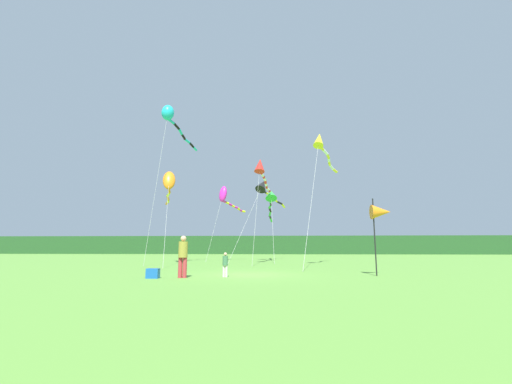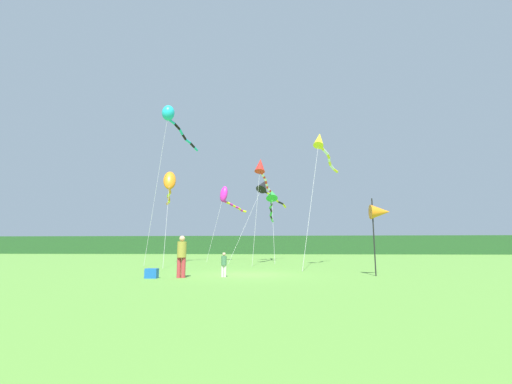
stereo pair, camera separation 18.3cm
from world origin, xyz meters
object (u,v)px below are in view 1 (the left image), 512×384
object	(u,v)px
kite_magenta	(225,196)
person_child	(225,263)
kite_orange	(169,182)
kite_cyan	(170,117)
kite_yellow	(322,145)
kite_black	(264,187)
kite_green	(271,198)
person_adult	(183,254)
kite_red	(261,169)
cooler_box	(153,273)
banner_flag_pole	(381,213)

from	to	relation	value
kite_magenta	person_child	bearing A→B (deg)	-80.56
kite_orange	kite_magenta	bearing A→B (deg)	57.78
person_child	kite_cyan	world-z (taller)	kite_cyan
kite_yellow	kite_black	bearing A→B (deg)	118.51
person_child	kite_orange	size ratio (longest dim) A/B	0.13
person_child	kite_yellow	size ratio (longest dim) A/B	0.11
kite_green	kite_yellow	xyz separation A→B (m)	(3.84, -7.41, 2.76)
kite_orange	kite_cyan	distance (m)	5.34
kite_magenta	person_adult	bearing A→B (deg)	-86.77
kite_orange	kite_red	distance (m)	7.44
cooler_box	kite_green	size ratio (longest dim) A/B	0.05
kite_green	kite_black	bearing A→B (deg)	126.68
kite_orange	person_child	bearing A→B (deg)	-59.68
person_adult	kite_magenta	bearing A→B (deg)	93.23
banner_flag_pole	kite_green	bearing A→B (deg)	110.49
banner_flag_pole	kite_cyan	world-z (taller)	kite_cyan
kite_orange	kite_black	world-z (taller)	kite_black
kite_orange	kite_green	bearing A→B (deg)	32.45
kite_red	kite_black	distance (m)	6.01
cooler_box	kite_magenta	bearing A→B (deg)	89.25
kite_black	kite_yellow	world-z (taller)	kite_yellow
kite_magenta	kite_red	bearing A→B (deg)	-56.38
person_child	kite_red	xyz separation A→B (m)	(1.03, 10.86, 6.81)
cooler_box	kite_yellow	distance (m)	15.12
kite_red	kite_black	xyz separation A→B (m)	(-0.02, 5.99, -0.45)
person_adult	person_child	bearing A→B (deg)	14.90
kite_red	kite_green	size ratio (longest dim) A/B	0.80
kite_green	kite_magenta	bearing A→B (deg)	172.34
person_adult	banner_flag_pole	size ratio (longest dim) A/B	0.50
kite_cyan	kite_green	distance (m)	11.43
cooler_box	kite_black	bearing A→B (deg)	77.27
person_child	kite_green	world-z (taller)	kite_green
kite_magenta	kite_yellow	distance (m)	11.76
cooler_box	kite_green	distance (m)	18.24
kite_cyan	kite_magenta	distance (m)	9.12
person_adult	cooler_box	xyz separation A→B (m)	(-1.19, -0.30, -0.80)
cooler_box	kite_red	size ratio (longest dim) A/B	0.06
kite_orange	kite_yellow	world-z (taller)	kite_yellow
kite_black	person_adult	bearing A→B (deg)	-99.16
person_adult	cooler_box	bearing A→B (deg)	-165.71
kite_black	kite_orange	bearing A→B (deg)	-140.71
kite_orange	kite_magenta	distance (m)	6.74
kite_green	kite_yellow	bearing A→B (deg)	-62.59
person_child	kite_cyan	distance (m)	16.36
kite_red	kite_yellow	xyz separation A→B (m)	(4.50, -2.32, 1.12)
cooler_box	kite_orange	bearing A→B (deg)	106.15
kite_orange	kite_cyan	size ratio (longest dim) A/B	0.65
cooler_box	person_child	bearing A→B (deg)	14.65
cooler_box	banner_flag_pole	xyz separation A→B (m)	(10.20, 1.90, 2.72)
kite_green	kite_magenta	xyz separation A→B (m)	(-4.43, 0.60, 0.33)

